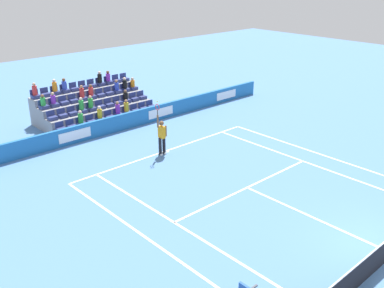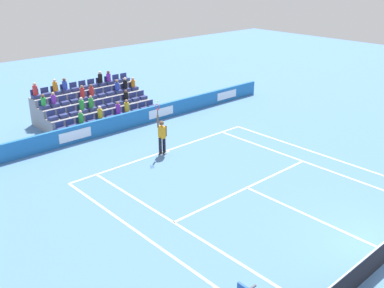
% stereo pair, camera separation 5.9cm
% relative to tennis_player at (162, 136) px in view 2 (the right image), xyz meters
% --- Properties ---
extents(line_baseline, '(10.97, 0.10, 0.01)m').
position_rel_tennis_player_xyz_m(line_baseline, '(-0.42, -0.20, -0.99)').
color(line_baseline, white).
rests_on(line_baseline, ground).
extents(line_service, '(8.23, 0.10, 0.01)m').
position_rel_tennis_player_xyz_m(line_service, '(-0.42, 5.29, -0.99)').
color(line_service, white).
rests_on(line_service, ground).
extents(line_centre_service, '(0.10, 6.40, 0.01)m').
position_rel_tennis_player_xyz_m(line_centre_service, '(-0.42, 8.49, -0.99)').
color(line_centre_service, white).
rests_on(line_centre_service, ground).
extents(line_singles_sideline_left, '(0.10, 11.89, 0.01)m').
position_rel_tennis_player_xyz_m(line_singles_sideline_left, '(3.69, 5.74, -0.99)').
color(line_singles_sideline_left, white).
rests_on(line_singles_sideline_left, ground).
extents(line_singles_sideline_right, '(0.10, 11.89, 0.01)m').
position_rel_tennis_player_xyz_m(line_singles_sideline_right, '(-4.54, 5.74, -0.99)').
color(line_singles_sideline_right, white).
rests_on(line_singles_sideline_right, ground).
extents(line_doubles_sideline_left, '(0.10, 11.89, 0.01)m').
position_rel_tennis_player_xyz_m(line_doubles_sideline_left, '(5.06, 5.74, -0.99)').
color(line_doubles_sideline_left, white).
rests_on(line_doubles_sideline_left, ground).
extents(line_doubles_sideline_right, '(0.10, 11.89, 0.01)m').
position_rel_tennis_player_xyz_m(line_doubles_sideline_right, '(-5.91, 5.74, -0.99)').
color(line_doubles_sideline_right, white).
rests_on(line_doubles_sideline_right, ground).
extents(line_centre_mark, '(0.10, 0.20, 0.01)m').
position_rel_tennis_player_xyz_m(line_centre_mark, '(-0.42, -0.10, -0.99)').
color(line_centre_mark, white).
rests_on(line_centre_mark, ground).
extents(sponsor_barrier, '(23.39, 0.22, 0.95)m').
position_rel_tennis_player_xyz_m(sponsor_barrier, '(-0.42, -4.37, -0.52)').
color(sponsor_barrier, '#1E66AD').
rests_on(sponsor_barrier, ground).
extents(tennis_player, '(0.53, 0.37, 2.85)m').
position_rel_tennis_player_xyz_m(tennis_player, '(0.00, 0.00, 0.00)').
color(tennis_player, black).
rests_on(tennis_player, ground).
extents(stadium_stand, '(6.82, 3.80, 2.62)m').
position_rel_tennis_player_xyz_m(stadium_stand, '(-0.42, -7.31, -0.29)').
color(stadium_stand, gray).
rests_on(stadium_stand, ground).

